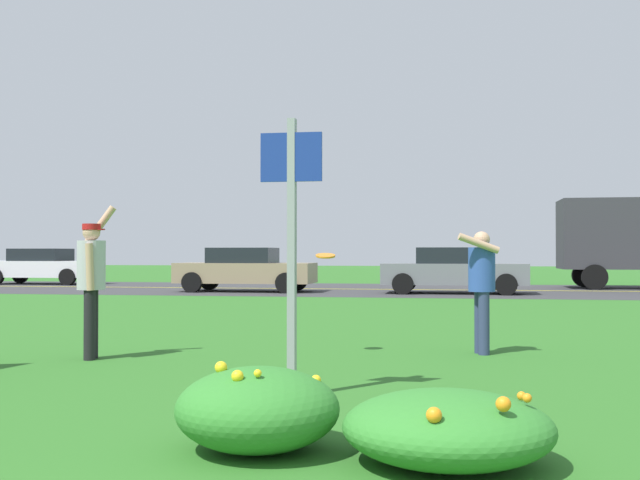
{
  "coord_description": "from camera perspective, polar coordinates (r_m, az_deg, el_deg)",
  "views": [
    {
      "loc": [
        0.54,
        -1.27,
        1.3
      ],
      "look_at": [
        -1.02,
        7.68,
        1.44
      ],
      "focal_mm": 43.4,
      "sensor_mm": 36.0,
      "label": 1
    }
  ],
  "objects": [
    {
      "name": "frisbee_orange",
      "position": [
        9.88,
        0.41,
        -1.18
      ],
      "size": [
        0.25,
        0.25,
        0.09
      ],
      "color": "orange"
    },
    {
      "name": "daylily_clump_near_camera",
      "position": [
        4.91,
        9.4,
        -13.52
      ],
      "size": [
        1.3,
        1.22,
        0.49
      ],
      "color": "#337F2D",
      "rests_on": "ground"
    },
    {
      "name": "person_catcher_blue_shirt",
      "position": [
        10.09,
        11.81,
        -2.95
      ],
      "size": [
        0.54,
        0.57,
        1.57
      ],
      "color": "#2D4C9E",
      "rests_on": "ground"
    },
    {
      "name": "car_tan_center_left",
      "position": [
        25.67,
        -5.54,
        -2.16
      ],
      "size": [
        4.5,
        2.0,
        1.45
      ],
      "color": "#937F60",
      "rests_on": "ground"
    },
    {
      "name": "highway_strip",
      "position": [
        26.97,
        8.74,
        -3.66
      ],
      "size": [
        120.0,
        9.73,
        0.01
      ],
      "primitive_type": "cube",
      "color": "#38383A",
      "rests_on": "ground"
    },
    {
      "name": "daylily_clump_front_center",
      "position": [
        5.19,
        -4.62,
        -12.3
      ],
      "size": [
        1.08,
        1.09,
        0.58
      ],
      "color": "#337F2D",
      "rests_on": "ground"
    },
    {
      "name": "sign_post_near_path",
      "position": [
        6.95,
        -2.1,
        0.91
      ],
      "size": [
        0.56,
        0.1,
        2.5
      ],
      "color": "#93969B",
      "rests_on": "ground"
    },
    {
      "name": "car_white_leftmost",
      "position": [
        33.52,
        -19.77,
        -1.82
      ],
      "size": [
        4.5,
        2.0,
        1.45
      ],
      "color": "silver",
      "rests_on": "ground"
    },
    {
      "name": "person_thrower_red_cap_gray_shirt",
      "position": [
        9.81,
        -16.49,
        -2.55
      ],
      "size": [
        0.41,
        0.55,
        1.89
      ],
      "color": "#B2B2B7",
      "rests_on": "ground"
    },
    {
      "name": "car_gray_center_right",
      "position": [
        24.75,
        9.79,
        -2.2
      ],
      "size": [
        4.5,
        2.0,
        1.45
      ],
      "color": "slate",
      "rests_on": "ground"
    },
    {
      "name": "highway_center_stripe",
      "position": [
        26.97,
        8.74,
        -3.65
      ],
      "size": [
        120.0,
        0.16,
        0.0
      ],
      "primitive_type": "cube",
      "color": "yellow",
      "rests_on": "ground"
    },
    {
      "name": "ground_plane",
      "position": [
        14.17,
        7.7,
        -6.16
      ],
      "size": [
        120.0,
        120.0,
        0.0
      ],
      "primitive_type": "plane",
      "color": "#2D6B23"
    }
  ]
}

